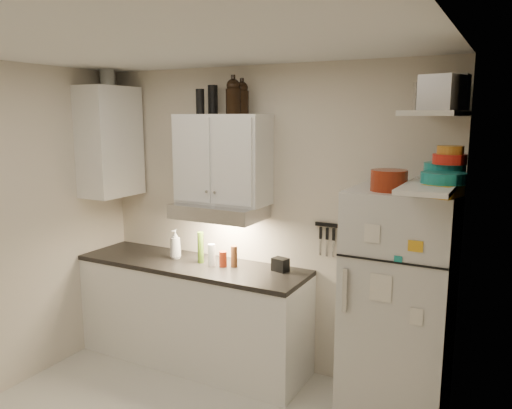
% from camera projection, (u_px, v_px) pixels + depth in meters
% --- Properties ---
extents(ceiling, '(3.20, 3.00, 0.02)m').
position_uv_depth(ceiling, '(141.00, 38.00, 2.77)').
color(ceiling, white).
rests_on(ceiling, ground).
extents(back_wall, '(3.20, 0.02, 2.60)m').
position_uv_depth(back_wall, '(264.00, 220.00, 4.31)').
color(back_wall, beige).
rests_on(back_wall, ground).
extents(right_wall, '(0.02, 3.00, 2.60)m').
position_uv_depth(right_wall, '(428.00, 314.00, 2.26)').
color(right_wall, beige).
rests_on(right_wall, ground).
extents(base_cabinet, '(2.10, 0.60, 0.88)m').
position_uv_depth(base_cabinet, '(193.00, 314.00, 4.45)').
color(base_cabinet, white).
rests_on(base_cabinet, floor).
extents(countertop, '(2.10, 0.62, 0.04)m').
position_uv_depth(countertop, '(192.00, 265.00, 4.37)').
color(countertop, black).
rests_on(countertop, base_cabinet).
extents(upper_cabinet, '(0.80, 0.33, 0.75)m').
position_uv_depth(upper_cabinet, '(223.00, 159.00, 4.21)').
color(upper_cabinet, white).
rests_on(upper_cabinet, back_wall).
extents(side_cabinet, '(0.33, 0.55, 1.00)m').
position_uv_depth(side_cabinet, '(110.00, 142.00, 4.59)').
color(side_cabinet, white).
rests_on(side_cabinet, left_wall).
extents(range_hood, '(0.76, 0.46, 0.12)m').
position_uv_depth(range_hood, '(219.00, 211.00, 4.23)').
color(range_hood, silver).
rests_on(range_hood, back_wall).
extents(fridge, '(0.70, 0.68, 1.70)m').
position_uv_depth(fridge, '(398.00, 308.00, 3.51)').
color(fridge, silver).
rests_on(fridge, floor).
extents(shelf_hi, '(0.30, 0.95, 0.03)m').
position_uv_depth(shelf_hi, '(438.00, 113.00, 3.07)').
color(shelf_hi, white).
rests_on(shelf_hi, right_wall).
extents(shelf_lo, '(0.30, 0.95, 0.03)m').
position_uv_depth(shelf_lo, '(433.00, 184.00, 3.14)').
color(shelf_lo, white).
rests_on(shelf_lo, right_wall).
extents(knife_strip, '(0.42, 0.02, 0.03)m').
position_uv_depth(knife_strip, '(340.00, 226.00, 3.97)').
color(knife_strip, black).
rests_on(knife_strip, back_wall).
extents(dutch_oven, '(0.27, 0.27, 0.14)m').
position_uv_depth(dutch_oven, '(389.00, 180.00, 3.26)').
color(dutch_oven, maroon).
rests_on(dutch_oven, fridge).
extents(book_stack, '(0.24, 0.27, 0.08)m').
position_uv_depth(book_stack, '(442.00, 191.00, 3.03)').
color(book_stack, gold).
rests_on(book_stack, fridge).
extents(spice_jar, '(0.05, 0.05, 0.09)m').
position_uv_depth(spice_jar, '(420.00, 183.00, 3.32)').
color(spice_jar, silver).
rests_on(spice_jar, fridge).
extents(stock_pot, '(0.28, 0.28, 0.19)m').
position_uv_depth(stock_pot, '(433.00, 97.00, 3.35)').
color(stock_pot, silver).
rests_on(stock_pot, shelf_hi).
extents(tin_a, '(0.21, 0.19, 0.21)m').
position_uv_depth(tin_a, '(450.00, 93.00, 2.93)').
color(tin_a, '#AAAAAD').
rests_on(tin_a, shelf_hi).
extents(tin_b, '(0.24, 0.24, 0.19)m').
position_uv_depth(tin_b, '(442.00, 93.00, 2.75)').
color(tin_b, '#AAAAAD').
rests_on(tin_b, shelf_hi).
extents(bowl_teal, '(0.27, 0.27, 0.11)m').
position_uv_depth(bowl_teal, '(444.00, 171.00, 3.29)').
color(bowl_teal, teal).
rests_on(bowl_teal, shelf_lo).
extents(bowl_orange, '(0.21, 0.21, 0.06)m').
position_uv_depth(bowl_orange, '(450.00, 159.00, 3.19)').
color(bowl_orange, red).
rests_on(bowl_orange, bowl_teal).
extents(bowl_yellow, '(0.17, 0.17, 0.05)m').
position_uv_depth(bowl_yellow, '(450.00, 150.00, 3.18)').
color(bowl_yellow, orange).
rests_on(bowl_yellow, bowl_orange).
extents(plates, '(0.29, 0.29, 0.07)m').
position_uv_depth(plates, '(443.00, 178.00, 3.07)').
color(plates, teal).
rests_on(plates, shelf_lo).
extents(growler_a, '(0.13, 0.13, 0.29)m').
position_uv_depth(growler_a, '(233.00, 96.00, 4.04)').
color(growler_a, black).
rests_on(growler_a, upper_cabinet).
extents(growler_b, '(0.13, 0.13, 0.27)m').
position_uv_depth(growler_b, '(242.00, 97.00, 4.08)').
color(growler_b, black).
rests_on(growler_b, upper_cabinet).
extents(thermos_a, '(0.10, 0.10, 0.24)m').
position_uv_depth(thermos_a, '(213.00, 100.00, 4.23)').
color(thermos_a, black).
rests_on(thermos_a, upper_cabinet).
extents(thermos_b, '(0.09, 0.09, 0.21)m').
position_uv_depth(thermos_b, '(200.00, 102.00, 4.16)').
color(thermos_b, black).
rests_on(thermos_b, upper_cabinet).
extents(side_jar, '(0.16, 0.16, 0.18)m').
position_uv_depth(side_jar, '(107.00, 77.00, 4.58)').
color(side_jar, silver).
rests_on(side_jar, side_cabinet).
extents(soap_bottle, '(0.12, 0.12, 0.29)m').
position_uv_depth(soap_bottle, '(175.00, 242.00, 4.47)').
color(soap_bottle, white).
rests_on(soap_bottle, countertop).
extents(pepper_mill, '(0.06, 0.06, 0.18)m').
position_uv_depth(pepper_mill, '(234.00, 256.00, 4.22)').
color(pepper_mill, brown).
rests_on(pepper_mill, countertop).
extents(oil_bottle, '(0.07, 0.07, 0.28)m').
position_uv_depth(oil_bottle, '(201.00, 247.00, 4.33)').
color(oil_bottle, '#456619').
rests_on(oil_bottle, countertop).
extents(vinegar_bottle, '(0.07, 0.07, 0.25)m').
position_uv_depth(vinegar_bottle, '(201.00, 248.00, 4.37)').
color(vinegar_bottle, black).
rests_on(vinegar_bottle, countertop).
extents(clear_bottle, '(0.07, 0.07, 0.19)m').
position_uv_depth(clear_bottle, '(212.00, 255.00, 4.26)').
color(clear_bottle, silver).
rests_on(clear_bottle, countertop).
extents(red_jar, '(0.08, 0.08, 0.13)m').
position_uv_depth(red_jar, '(223.00, 259.00, 4.23)').
color(red_jar, maroon).
rests_on(red_jar, countertop).
extents(caddy, '(0.15, 0.12, 0.11)m').
position_uv_depth(caddy, '(280.00, 265.00, 4.12)').
color(caddy, black).
rests_on(caddy, countertop).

